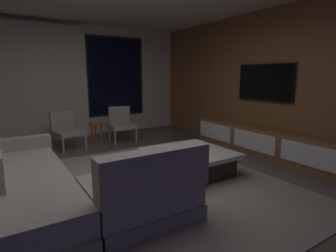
% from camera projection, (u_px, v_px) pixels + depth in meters
% --- Properties ---
extents(floor, '(9.20, 9.20, 0.00)m').
position_uv_depth(floor, '(129.00, 189.00, 3.53)').
color(floor, '#564C44').
extents(back_wall_with_window, '(6.60, 0.30, 2.70)m').
position_uv_depth(back_wall_with_window, '(61.00, 82.00, 6.24)').
color(back_wall_with_window, beige).
rests_on(back_wall_with_window, floor).
extents(media_wall, '(0.12, 7.80, 2.70)m').
position_uv_depth(media_wall, '(280.00, 83.00, 4.90)').
color(media_wall, brown).
rests_on(media_wall, floor).
extents(area_rug, '(3.20, 3.80, 0.01)m').
position_uv_depth(area_rug, '(156.00, 185.00, 3.63)').
color(area_rug, gray).
rests_on(area_rug, floor).
extents(sectional_couch, '(1.98, 2.50, 0.82)m').
position_uv_depth(sectional_couch, '(53.00, 188.00, 2.85)').
color(sectional_couch, gray).
rests_on(sectional_couch, floor).
extents(coffee_table, '(1.16, 1.16, 0.36)m').
position_uv_depth(coffee_table, '(189.00, 162.00, 4.04)').
color(coffee_table, '#332618').
rests_on(coffee_table, floor).
extents(book_stack_on_coffee_table, '(0.29, 0.20, 0.05)m').
position_uv_depth(book_stack_on_coffee_table, '(193.00, 148.00, 4.09)').
color(book_stack_on_coffee_table, '#D57E5C').
rests_on(book_stack_on_coffee_table, coffee_table).
extents(accent_chair_near_window, '(0.61, 0.62, 0.78)m').
position_uv_depth(accent_chair_near_window, '(121.00, 122.00, 6.06)').
color(accent_chair_near_window, '#B2ADA0').
rests_on(accent_chair_near_window, floor).
extents(accent_chair_by_curtain, '(0.66, 0.68, 0.78)m').
position_uv_depth(accent_chair_by_curtain, '(66.00, 128.00, 5.40)').
color(accent_chair_by_curtain, '#B2ADA0').
rests_on(accent_chair_by_curtain, floor).
extents(side_stool, '(0.32, 0.32, 0.46)m').
position_uv_depth(side_stool, '(96.00, 127.00, 5.79)').
color(side_stool, '#BF4C1E').
rests_on(side_stool, floor).
extents(media_console, '(0.46, 3.10, 0.52)m').
position_uv_depth(media_console, '(263.00, 142.00, 4.99)').
color(media_console, brown).
rests_on(media_console, floor).
extents(mounted_tv, '(0.05, 1.21, 0.70)m').
position_uv_depth(mounted_tv, '(265.00, 82.00, 5.05)').
color(mounted_tv, black).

